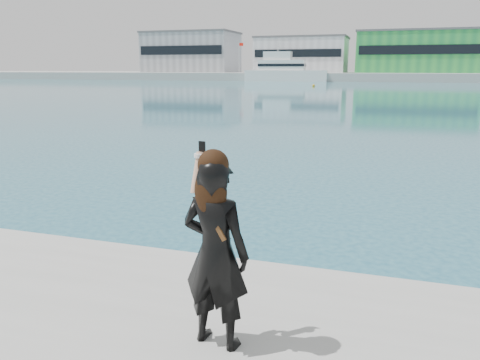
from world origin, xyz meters
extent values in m
plane|color=#18546F|center=(0.00, 0.00, 0.00)|extent=(500.00, 500.00, 0.00)
cube|color=#9E9E99|center=(0.00, 130.00, 1.00)|extent=(320.00, 40.00, 2.00)
cube|color=gray|center=(-55.00, 128.00, 7.50)|extent=(26.00, 16.00, 11.00)
cube|color=black|center=(-55.00, 119.90, 8.05)|extent=(24.70, 0.20, 2.42)
cube|color=#59595B|center=(-55.00, 128.00, 13.25)|extent=(26.52, 16.32, 0.50)
cube|color=silver|center=(-22.00, 128.00, 6.50)|extent=(24.00, 15.00, 9.00)
cube|color=black|center=(-22.00, 120.40, 6.95)|extent=(22.80, 0.20, 1.98)
cube|color=#59595B|center=(-22.00, 128.00, 11.25)|extent=(24.48, 15.30, 0.50)
cube|color=#249043|center=(8.00, 128.00, 7.00)|extent=(30.00, 16.00, 10.00)
cube|color=black|center=(8.00, 119.90, 7.50)|extent=(28.50, 0.20, 2.20)
cube|color=#59595B|center=(8.00, 128.00, 12.25)|extent=(30.60, 16.32, 0.50)
cylinder|color=silver|center=(-38.00, 121.00, 6.00)|extent=(0.16, 0.16, 8.00)
cube|color=red|center=(-37.40, 121.00, 9.40)|extent=(1.20, 0.04, 0.80)
cube|color=white|center=(-22.74, 111.51, 1.33)|extent=(20.26, 6.76, 2.66)
cube|color=white|center=(-23.84, 111.44, 3.88)|extent=(11.35, 5.33, 2.44)
cube|color=white|center=(-24.95, 111.37, 6.10)|extent=(6.87, 4.17, 2.00)
cube|color=black|center=(-23.84, 111.44, 3.88)|extent=(11.58, 5.46, 0.67)
cylinder|color=silver|center=(-24.95, 111.37, 8.21)|extent=(0.18, 0.18, 2.22)
sphere|color=#D99C0B|center=(-11.07, 79.87, 0.00)|extent=(0.50, 0.50, 0.50)
imported|color=black|center=(0.55, -0.89, 1.65)|extent=(0.67, 0.49, 1.70)
sphere|color=black|center=(0.55, -0.91, 2.44)|extent=(0.26, 0.26, 0.26)
ellipsoid|color=black|center=(0.54, -0.96, 2.23)|extent=(0.28, 0.15, 0.45)
cylinder|color=tan|center=(0.35, -0.76, 2.33)|extent=(0.11, 0.21, 0.37)
cylinder|color=white|center=(0.36, -0.72, 2.48)|extent=(0.10, 0.10, 0.03)
cube|color=black|center=(0.36, -0.68, 2.54)|extent=(0.06, 0.02, 0.12)
cube|color=#4C2D14|center=(0.57, -0.98, 1.99)|extent=(0.24, 0.05, 0.35)
camera|label=1|loc=(1.89, -4.43, 3.22)|focal=35.00mm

